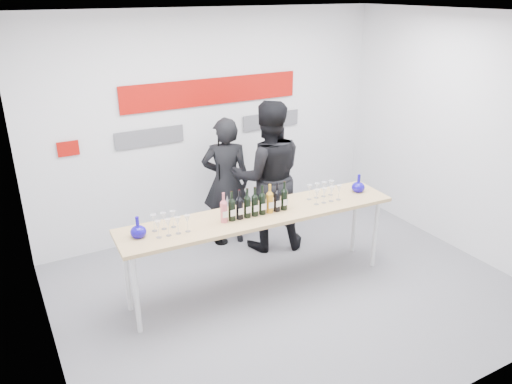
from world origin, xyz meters
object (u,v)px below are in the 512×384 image
presenter_right (268,177)px  presenter_left (226,181)px  tasting_table (260,219)px  mic_stand (221,211)px

presenter_right → presenter_left: bearing=-24.5°
tasting_table → presenter_left: bearing=84.8°
tasting_table → mic_stand: size_ratio=2.05×
presenter_left → presenter_right: (0.41, -0.39, 0.12)m
presenter_right → mic_stand: (-0.51, 0.36, -0.51)m
tasting_table → presenter_right: bearing=57.9°
presenter_left → mic_stand: (-0.11, -0.03, -0.39)m
presenter_right → tasting_table: bearing=74.6°
tasting_table → presenter_left: presenter_left is taller
tasting_table → presenter_right: size_ratio=1.61×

